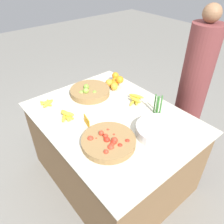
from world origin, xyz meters
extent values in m
plane|color=gray|center=(0.00, 0.00, 0.00)|extent=(12.00, 12.00, 0.00)
cube|color=brown|center=(0.00, 0.00, 0.38)|extent=(1.40, 1.08, 0.76)
cube|color=beige|center=(0.00, 0.00, 0.77)|extent=(1.46, 1.12, 0.01)
cylinder|color=olive|center=(-0.43, 0.07, 0.81)|extent=(0.40, 0.40, 0.06)
sphere|color=#7AB238|center=(-0.47, 0.05, 0.85)|extent=(0.05, 0.05, 0.05)
sphere|color=#7AB238|center=(-0.43, 0.07, 0.80)|extent=(0.04, 0.04, 0.04)
sphere|color=#89BC42|center=(-0.40, 0.00, 0.86)|extent=(0.05, 0.05, 0.05)
sphere|color=#89BC42|center=(-0.43, -0.03, 0.82)|extent=(0.05, 0.05, 0.05)
sphere|color=#7AB238|center=(-0.35, 0.07, 0.83)|extent=(0.04, 0.04, 0.04)
sphere|color=#6BA333|center=(-0.42, 0.01, 0.84)|extent=(0.06, 0.06, 0.06)
sphere|color=#6BA333|center=(-0.36, 0.06, 0.81)|extent=(0.04, 0.04, 0.04)
sphere|color=#6BA333|center=(-0.42, 0.13, 0.81)|extent=(0.05, 0.05, 0.05)
sphere|color=#7AB238|center=(-0.44, 0.07, 0.81)|extent=(0.04, 0.04, 0.04)
sphere|color=#89BC42|center=(-0.45, 0.15, 0.81)|extent=(0.05, 0.05, 0.05)
sphere|color=#7AB238|center=(-0.42, -0.02, 0.80)|extent=(0.04, 0.04, 0.04)
cylinder|color=olive|center=(0.25, -0.24, 0.80)|extent=(0.41, 0.41, 0.05)
sphere|color=red|center=(0.31, -0.25, 0.82)|extent=(0.04, 0.04, 0.04)
sphere|color=red|center=(0.35, -0.14, 0.82)|extent=(0.04, 0.04, 0.04)
sphere|color=red|center=(0.30, -0.23, 0.83)|extent=(0.05, 0.05, 0.05)
sphere|color=red|center=(0.34, -0.14, 0.80)|extent=(0.05, 0.05, 0.05)
sphere|color=red|center=(0.21, -0.26, 0.80)|extent=(0.04, 0.04, 0.04)
sphere|color=red|center=(0.16, -0.17, 0.81)|extent=(0.04, 0.04, 0.04)
sphere|color=red|center=(0.17, -0.24, 0.84)|extent=(0.04, 0.04, 0.04)
sphere|color=red|center=(0.23, -0.17, 0.81)|extent=(0.04, 0.04, 0.04)
sphere|color=red|center=(0.22, -0.24, 0.84)|extent=(0.04, 0.04, 0.04)
sphere|color=red|center=(0.30, -0.35, 0.80)|extent=(0.05, 0.05, 0.05)
sphere|color=red|center=(0.32, -0.28, 0.82)|extent=(0.05, 0.05, 0.05)
sphere|color=red|center=(0.18, -0.30, 0.81)|extent=(0.04, 0.04, 0.04)
sphere|color=red|center=(0.25, -0.25, 0.83)|extent=(0.05, 0.05, 0.05)
sphere|color=red|center=(0.35, -0.21, 0.82)|extent=(0.04, 0.04, 0.04)
sphere|color=red|center=(0.29, -0.21, 0.84)|extent=(0.05, 0.05, 0.05)
sphere|color=red|center=(0.31, -0.31, 0.81)|extent=(0.04, 0.04, 0.04)
sphere|color=red|center=(0.34, -0.33, 0.83)|extent=(0.04, 0.04, 0.04)
sphere|color=red|center=(0.16, -0.33, 0.82)|extent=(0.05, 0.05, 0.05)
sphere|color=orange|center=(-0.40, 0.38, 0.81)|extent=(0.07, 0.07, 0.07)
sphere|color=orange|center=(-0.42, 0.39, 0.82)|extent=(0.08, 0.08, 0.08)
sphere|color=orange|center=(-0.37, 0.34, 0.81)|extent=(0.07, 0.07, 0.07)
sphere|color=orange|center=(-0.44, 0.32, 0.82)|extent=(0.08, 0.08, 0.08)
sphere|color=orange|center=(-0.34, 0.31, 0.81)|extent=(0.08, 0.08, 0.08)
sphere|color=orange|center=(-0.34, 0.38, 0.87)|extent=(0.08, 0.08, 0.08)
sphere|color=orange|center=(-0.45, 0.42, 0.87)|extent=(0.07, 0.07, 0.07)
cylinder|color=silver|center=(0.41, 0.13, 0.82)|extent=(0.35, 0.35, 0.08)
cube|color=orange|center=(-0.04, -0.23, 0.82)|extent=(0.11, 0.03, 0.08)
cylinder|color=#428438|center=(0.23, 0.32, 0.87)|extent=(0.01, 0.01, 0.19)
cylinder|color=#428438|center=(0.23, 0.33, 0.87)|extent=(0.01, 0.01, 0.19)
cylinder|color=#4C8E42|center=(0.22, 0.32, 0.87)|extent=(0.01, 0.01, 0.19)
cylinder|color=#428438|center=(0.19, 0.33, 0.87)|extent=(0.01, 0.01, 0.19)
cylinder|color=#4C8E42|center=(0.24, 0.35, 0.87)|extent=(0.01, 0.01, 0.19)
cylinder|color=#428438|center=(0.24, 0.36, 0.87)|extent=(0.01, 0.01, 0.19)
ellipsoid|color=gold|center=(-0.02, 0.32, 0.79)|extent=(0.11, 0.11, 0.03)
ellipsoid|color=gold|center=(-0.02, 0.34, 0.79)|extent=(0.11, 0.14, 0.03)
ellipsoid|color=gold|center=(-0.04, 0.29, 0.79)|extent=(0.09, 0.15, 0.03)
ellipsoid|color=gold|center=(-0.06, 0.35, 0.82)|extent=(0.15, 0.09, 0.03)
ellipsoid|color=gold|center=(-0.02, 0.30, 0.82)|extent=(0.15, 0.04, 0.03)
ellipsoid|color=gold|center=(-0.23, -0.30, 0.79)|extent=(0.14, 0.07, 0.03)
ellipsoid|color=gold|center=(-0.24, -0.30, 0.79)|extent=(0.14, 0.04, 0.04)
ellipsoid|color=gold|center=(-0.23, -0.32, 0.79)|extent=(0.13, 0.07, 0.03)
ellipsoid|color=gold|center=(-0.23, -0.30, 0.79)|extent=(0.14, 0.07, 0.03)
ellipsoid|color=gold|center=(-0.25, -0.33, 0.79)|extent=(0.14, 0.12, 0.03)
ellipsoid|color=gold|center=(-0.25, -0.32, 0.82)|extent=(0.11, 0.04, 0.03)
ellipsoid|color=gold|center=(-0.23, -0.31, 0.82)|extent=(0.13, 0.10, 0.04)
ellipsoid|color=gold|center=(-0.52, -0.35, 0.79)|extent=(0.09, 0.14, 0.03)
ellipsoid|color=gold|center=(-0.55, -0.35, 0.79)|extent=(0.03, 0.12, 0.03)
ellipsoid|color=gold|center=(-0.54, -0.37, 0.79)|extent=(0.15, 0.09, 0.03)
ellipsoid|color=gold|center=(-0.54, -0.35, 0.79)|extent=(0.12, 0.09, 0.03)
cylinder|color=brown|center=(0.18, 0.96, 0.72)|extent=(0.29, 0.29, 1.44)
sphere|color=#896042|center=(0.18, 0.96, 1.52)|extent=(0.16, 0.16, 0.16)
camera|label=1|loc=(1.17, -0.96, 1.94)|focal=35.00mm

